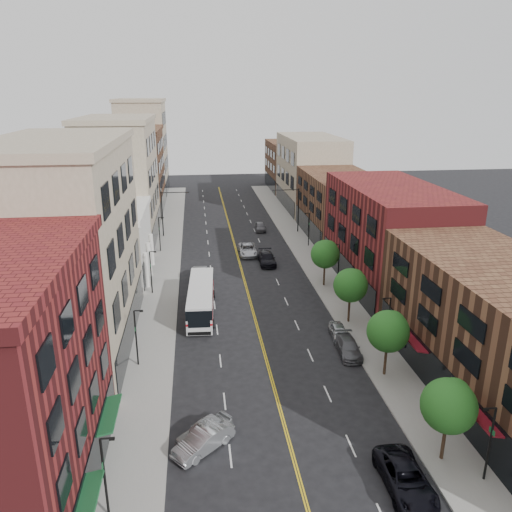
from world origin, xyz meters
name	(u,v)px	position (x,y,z in m)	size (l,w,h in m)	color
ground	(281,413)	(0.00, 0.00, 0.00)	(220.00, 220.00, 0.00)	black
sidewalk_left	(166,262)	(-10.00, 35.00, 0.07)	(4.00, 110.00, 0.15)	gray
sidewalk_right	(309,257)	(10.00, 35.00, 0.07)	(4.00, 110.00, 0.15)	gray
bldg_l_tanoffice	(67,251)	(-17.00, 13.00, 9.00)	(10.00, 22.00, 18.00)	gray
bldg_l_white	(106,245)	(-17.00, 31.00, 4.00)	(10.00, 14.00, 8.00)	silver
bldg_l_far_a	(121,182)	(-17.00, 48.00, 9.00)	(10.00, 20.00, 18.00)	gray
bldg_l_far_b	(135,172)	(-17.00, 68.00, 7.50)	(10.00, 20.00, 15.00)	brown
bldg_l_far_c	(143,148)	(-17.00, 86.00, 10.00)	(10.00, 16.00, 20.00)	gray
bldg_r_near	(510,339)	(17.00, 0.00, 5.00)	(10.00, 26.00, 10.00)	brown
bldg_r_mid	(389,236)	(17.00, 24.00, 6.00)	(10.00, 22.00, 12.00)	maroon
bldg_r_far_a	(339,206)	(17.00, 45.00, 5.00)	(10.00, 20.00, 10.00)	brown
bldg_r_far_b	(310,173)	(17.00, 66.00, 7.00)	(10.00, 22.00, 14.00)	gray
bldg_r_far_c	(291,166)	(17.00, 86.00, 5.50)	(10.00, 18.00, 11.00)	brown
tree_r_0	(450,404)	(9.39, -5.93, 4.13)	(3.40, 3.40, 5.59)	black
tree_r_1	(389,330)	(9.39, 4.07, 4.13)	(3.40, 3.40, 5.59)	black
tree_r_2	(351,284)	(9.39, 14.07, 4.13)	(3.40, 3.40, 5.59)	black
tree_r_3	(326,253)	(9.39, 24.07, 4.13)	(3.40, 3.40, 5.59)	black
lamp_l_0	(105,473)	(-10.95, -8.00, 2.97)	(0.81, 0.55, 5.05)	black
lamp_l_1	(136,335)	(-10.95, 8.00, 2.97)	(0.81, 0.55, 5.05)	black
lamp_l_2	(151,270)	(-10.95, 24.00, 2.97)	(0.81, 0.55, 5.05)	black
lamp_l_3	(160,232)	(-10.95, 40.00, 2.97)	(0.81, 0.55, 5.05)	black
lamp_r_0	(490,440)	(10.95, -8.00, 2.97)	(0.81, 0.55, 5.05)	black
lamp_r_1	(388,321)	(10.95, 8.00, 2.97)	(0.81, 0.55, 5.05)	black
lamp_r_2	(338,262)	(10.95, 24.00, 2.97)	(0.81, 0.55, 5.05)	black
lamp_r_3	(309,227)	(10.95, 40.00, 2.97)	(0.81, 0.55, 5.05)	black
signal_mast_left	(167,208)	(-10.27, 48.00, 4.65)	(4.49, 0.18, 7.20)	black
signal_mast_right	(294,205)	(10.27, 48.00, 4.65)	(4.49, 0.18, 7.20)	black
city_bus	(201,297)	(-5.45, 18.27, 1.72)	(3.21, 11.63, 2.96)	silver
car_angle_a	(204,430)	(-5.60, -2.18, 0.71)	(1.68, 4.19, 1.43)	#9DA0A4
car_angle_b	(204,440)	(-5.68, -3.19, 0.73)	(1.54, 4.41, 1.45)	#A5A9AC
car_parked_near	(405,478)	(6.03, -7.99, 0.75)	(2.49, 5.39, 1.50)	black
car_parked_mid	(348,347)	(7.40, 7.83, 0.66)	(1.86, 4.57, 1.33)	#515156
car_parked_far	(339,332)	(7.40, 10.83, 0.64)	(1.51, 3.75, 1.28)	#AFB2B7
car_lane_behind	(199,273)	(-5.50, 28.00, 0.82)	(1.74, 5.00, 1.65)	#57585D
car_lane_a	(267,259)	(3.65, 32.78, 0.76)	(2.14, 5.26, 1.53)	black
car_lane_b	(248,250)	(1.50, 37.17, 0.76)	(2.52, 5.47, 1.52)	#B5B7BE
car_lane_c	(260,227)	(4.91, 49.70, 0.71)	(1.67, 4.15, 1.42)	#58575D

